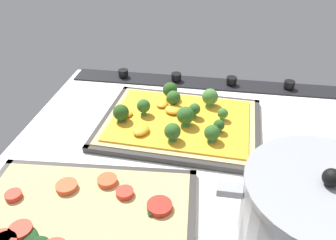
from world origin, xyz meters
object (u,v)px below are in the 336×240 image
Objects in this scene: baking_tray_back at (82,218)px; cooking_pot at (318,217)px; broccoli_pizza at (179,118)px; veggie_pizza_back at (80,216)px; baking_tray_front at (180,125)px.

cooking_pot is at bearing -178.90° from baking_tray_back.
broccoli_pizza is 0.90× the size of baking_tray_back.
broccoli_pizza is 31.57cm from baking_tray_back.
cooking_pot reaches higher than baking_tray_back.
broccoli_pizza is 1.20× the size of cooking_pot.
baking_tray_front is at bearing -113.14° from veggie_pizza_back.
baking_tray_front is 1.07× the size of broccoli_pizza.
cooking_pot reaches higher than baking_tray_front.
broccoli_pizza is 31.76cm from veggie_pizza_back.
broccoli_pizza is 0.97× the size of veggie_pizza_back.
broccoli_pizza reaches higher than baking_tray_front.
cooking_pot is at bearing -178.69° from veggie_pizza_back.
broccoli_pizza reaches higher than veggie_pizza_back.
cooking_pot is (-35.25, -0.81, 5.19)cm from veggie_pizza_back.
baking_tray_front is 31.50cm from baking_tray_back.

